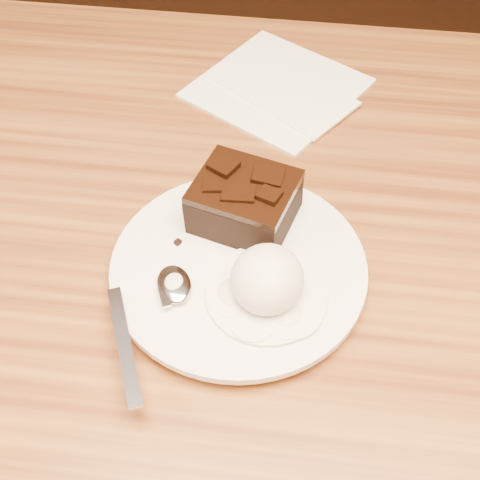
# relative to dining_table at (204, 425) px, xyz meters

# --- Properties ---
(dining_table) EXTENTS (1.20, 0.80, 0.75)m
(dining_table) POSITION_rel_dining_table_xyz_m (0.00, 0.00, 0.00)
(dining_table) COLOR #542913
(dining_table) RESTS_ON floor
(plate) EXTENTS (0.22, 0.22, 0.02)m
(plate) POSITION_rel_dining_table_xyz_m (0.05, -0.02, 0.38)
(plate) COLOR silver
(plate) RESTS_ON dining_table
(brownie) EXTENTS (0.10, 0.09, 0.04)m
(brownie) POSITION_rel_dining_table_xyz_m (0.05, 0.03, 0.41)
(brownie) COLOR black
(brownie) RESTS_ON plate
(ice_cream_scoop) EXTENTS (0.06, 0.06, 0.05)m
(ice_cream_scoop) POSITION_rel_dining_table_xyz_m (0.08, -0.05, 0.41)
(ice_cream_scoop) COLOR silver
(ice_cream_scoop) RESTS_ON plate
(melt_puddle) EXTENTS (0.10, 0.10, 0.00)m
(melt_puddle) POSITION_rel_dining_table_xyz_m (0.08, -0.05, 0.39)
(melt_puddle) COLOR white
(melt_puddle) RESTS_ON plate
(spoon) EXTENTS (0.09, 0.16, 0.01)m
(spoon) POSITION_rel_dining_table_xyz_m (0.00, -0.06, 0.40)
(spoon) COLOR silver
(spoon) RESTS_ON plate
(napkin) EXTENTS (0.23, 0.23, 0.01)m
(napkin) POSITION_rel_dining_table_xyz_m (0.06, 0.25, 0.38)
(napkin) COLOR white
(napkin) RESTS_ON dining_table
(crumb_a) EXTENTS (0.01, 0.01, 0.00)m
(crumb_a) POSITION_rel_dining_table_xyz_m (-0.01, -0.01, 0.40)
(crumb_a) COLOR black
(crumb_a) RESTS_ON plate
(crumb_b) EXTENTS (0.01, 0.01, 0.00)m
(crumb_b) POSITION_rel_dining_table_xyz_m (0.01, -0.06, 0.39)
(crumb_b) COLOR black
(crumb_b) RESTS_ON plate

